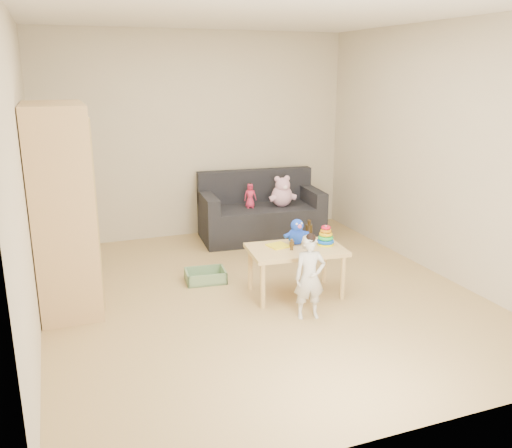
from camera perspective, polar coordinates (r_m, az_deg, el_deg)
name	(u,v)px	position (r m, az deg, el deg)	size (l,w,h in m)	color
room	(261,163)	(4.96, 0.48, 6.44)	(4.50, 4.50, 4.50)	tan
wardrobe	(62,208)	(5.15, -19.74, 1.58)	(0.51, 1.03, 1.85)	#E1A87B
sofa	(261,222)	(7.01, 0.56, 0.19)	(1.53, 0.77, 0.43)	black
play_table	(296,271)	(5.28, 4.19, -4.97)	(0.91, 0.57, 0.48)	tan
storage_bin	(206,276)	(5.66, -5.34, -5.44)	(0.41, 0.31, 0.12)	gray
toddler	(310,278)	(4.76, 5.67, -5.71)	(0.27, 0.18, 0.74)	silver
pink_bear	(282,193)	(6.93, 2.74, 3.23)	(0.29, 0.25, 0.33)	#E3A7C9
doll	(250,196)	(6.84, -0.62, 2.96)	(0.15, 0.10, 0.31)	#D7284F
ring_stacker	(326,237)	(5.29, 7.34, -1.40)	(0.17, 0.17, 0.19)	#FBF70D
brown_bottle	(309,231)	(5.43, 5.59, -0.78)	(0.07, 0.07, 0.21)	black
blue_plush	(296,231)	(5.28, 4.28, -0.75)	(0.21, 0.17, 0.26)	#1C4AFF
wooden_figure	(292,244)	(5.11, 3.78, -2.15)	(0.05, 0.04, 0.11)	brown
yellow_book	(278,246)	(5.23, 2.36, -2.29)	(0.18, 0.18, 0.01)	yellow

